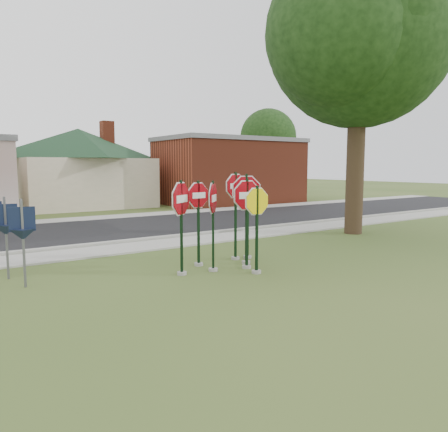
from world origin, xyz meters
TOP-DOWN VIEW (x-y plane):
  - ground at (0.00, 0.00)m, footprint 120.00×120.00m
  - sidewalk_near at (0.00, 5.50)m, footprint 60.00×1.60m
  - road at (0.00, 10.00)m, footprint 60.00×7.00m
  - sidewalk_far at (0.00, 14.30)m, footprint 60.00×1.60m
  - curb at (0.00, 6.50)m, footprint 60.00×0.20m
  - stop_sign_center at (0.23, 1.12)m, footprint 1.11×0.24m
  - stop_sign_yellow at (0.10, 0.54)m, footprint 0.97×0.24m
  - stop_sign_left at (-0.68, 1.36)m, footprint 0.81×0.80m
  - stop_sign_right at (0.56, 1.58)m, footprint 1.01×0.49m
  - stop_sign_back_right at (0.63, 2.18)m, footprint 0.97×0.24m
  - stop_sign_back_left at (-0.67, 2.11)m, footprint 0.97×0.24m
  - stop_sign_far_right at (1.02, 2.11)m, footprint 0.48×1.06m
  - stop_sign_far_left at (-1.54, 1.48)m, footprint 0.99×0.63m
  - building_house at (2.00, 22.00)m, footprint 11.60×11.60m
  - building_brick at (12.00, 18.50)m, footprint 10.20×6.20m
  - oak_tree at (7.50, 3.50)m, footprint 10.78×10.18m
  - bg_tree_right at (22.00, 26.00)m, footprint 5.60×5.60m

SIDE VIEW (x-z plane):
  - ground at x=0.00m, z-range 0.00..0.00m
  - road at x=0.00m, z-range 0.00..0.04m
  - sidewalk_near at x=0.00m, z-range 0.00..0.06m
  - sidewalk_far at x=0.00m, z-range 0.00..0.06m
  - curb at x=0.00m, z-range 0.00..0.14m
  - stop_sign_yellow at x=0.10m, z-range 0.23..2.55m
  - stop_sign_back_left at x=-0.67m, z-range 0.26..2.68m
  - stop_sign_left at x=-0.68m, z-range 0.29..2.76m
  - stop_sign_far_right at x=1.02m, z-range 0.30..2.79m
  - stop_sign_far_left at x=-1.54m, z-range 0.31..2.80m
  - stop_sign_center at x=0.23m, z-range 0.30..2.81m
  - stop_sign_back_right at x=0.63m, z-range 0.30..2.94m
  - stop_sign_right at x=0.56m, z-range 0.33..2.95m
  - building_brick at x=12.00m, z-range 0.03..4.78m
  - building_house at x=2.00m, z-range 0.55..6.75m
  - bg_tree_right at x=22.00m, z-range 1.38..9.78m
  - oak_tree at x=7.50m, z-range 2.08..13.45m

